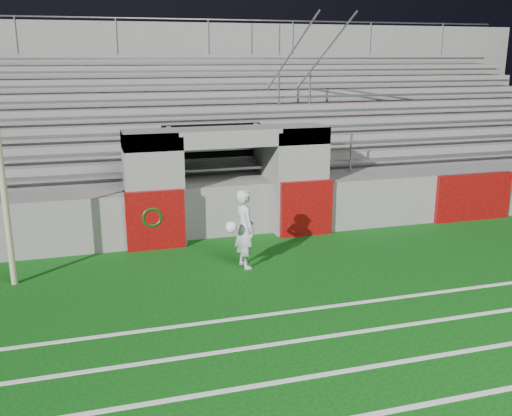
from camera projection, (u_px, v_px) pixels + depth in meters
name	position (u px, v px, depth m)	size (l,w,h in m)	color
ground	(273.00, 289.00, 10.64)	(90.00, 90.00, 0.00)	#0B450E
field_post	(5.00, 203.00, 10.50)	(0.12, 0.12, 3.18)	tan
stadium_structure	(194.00, 147.00, 17.64)	(26.00, 8.48, 5.42)	slate
goalkeeper_with_ball	(244.00, 229.00, 11.58)	(0.70, 0.70, 1.64)	silver
hose_coil	(152.00, 219.00, 12.66)	(0.56, 0.15, 0.61)	#0C3E11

